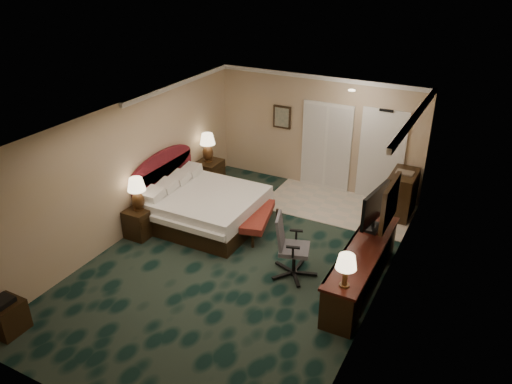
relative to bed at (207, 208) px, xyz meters
The scene contains 25 objects.
floor 1.67m from the bed, 35.55° to the right, with size 5.00×7.50×0.00m, color black.
ceiling 2.87m from the bed, 35.55° to the right, with size 5.00×7.50×0.00m, color white.
wall_back 3.26m from the bed, 64.59° to the left, with size 5.00×0.00×2.70m, color #B9A390.
wall_front 4.99m from the bed, 74.20° to the right, with size 5.00×0.00×2.70m, color #B9A390.
wall_left 1.81m from the bed, 140.92° to the right, with size 0.00×7.50×2.70m, color #B9A390.
wall_right 4.07m from the bed, 13.93° to the right, with size 0.00×7.50×2.70m, color #B9A390.
crown_molding 2.83m from the bed, 35.55° to the right, with size 5.00×7.50×0.10m, color silver, non-canonical shape.
tile_patch 2.98m from the bed, 41.17° to the left, with size 3.20×1.70×0.01m, color beige.
headboard 1.17m from the bed, behind, with size 0.12×2.00×1.40m, color #491013, non-canonical shape.
entry_door 4.06m from the bed, 43.88° to the left, with size 1.02×0.06×2.18m, color silver.
closet_doors 3.26m from the bed, 60.21° to the left, with size 1.20×0.06×2.10m, color #BEBEBE.
wall_art 3.06m from the bed, 81.15° to the left, with size 0.45×0.06×0.55m, color #4E6158.
wall_mirror 3.99m from the bed, ahead, with size 0.05×0.95×0.75m, color white.
bed is the anchor object (origin of this frame).
nightstand_near 1.40m from the bed, 130.94° to the right, with size 0.47×0.54×0.59m, color black.
nightstand_far 1.75m from the bed, 120.34° to the left, with size 0.53×0.61×0.67m, color black.
lamp_near 1.50m from the bed, 131.29° to the right, with size 0.36×0.36×0.68m, color black, non-canonical shape.
lamp_far 1.92m from the bed, 120.82° to the left, with size 0.36×0.36×0.68m, color black, non-canonical shape.
bed_bench 1.14m from the bed, ahead, with size 0.45×1.31×0.44m, color maroon.
side_table 4.28m from the bed, 102.17° to the right, with size 0.47×0.47×0.51m, color black.
desk 3.59m from the bed, 10.81° to the right, with size 0.58×2.67×0.77m, color black.
tv 3.56m from the bed, ahead, with size 0.08×1.00×0.78m, color black.
desk_lamp 4.04m from the bed, 26.48° to the right, with size 0.31×0.31×0.55m, color black, non-canonical shape.
desk_chair 2.53m from the bed, 19.97° to the right, with size 0.68×0.64×1.17m, color #494753, non-canonical shape.
minibar 4.18m from the bed, 32.57° to the left, with size 0.52×0.93×0.98m, color black.
Camera 1 is at (3.83, -6.72, 5.29)m, focal length 35.00 mm.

